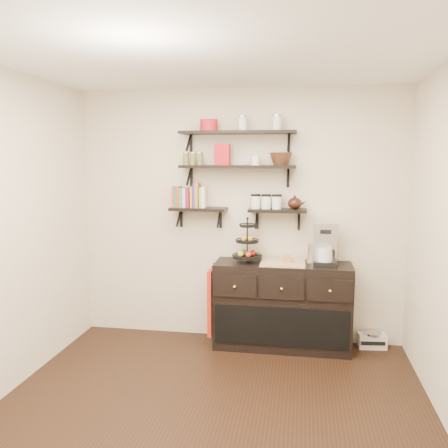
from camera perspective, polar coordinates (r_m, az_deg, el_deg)
floor at (r=3.90m, az=-2.00°, el=-22.57°), size 3.50×3.50×0.00m
ceiling at (r=3.43m, az=-2.24°, el=20.09°), size 3.50×3.50×0.02m
back_wall at (r=5.12m, az=1.82°, el=0.95°), size 3.50×0.02×2.70m
shelf_top at (r=4.95m, az=1.66°, el=10.93°), size 1.20×0.27×0.23m
shelf_mid at (r=4.95m, az=1.64°, el=6.88°), size 1.20×0.27×0.23m
shelf_low_left at (r=5.07m, az=-3.07°, el=1.75°), size 0.60×0.25×0.23m
shelf_low_right at (r=4.95m, az=6.46°, el=1.57°), size 0.60×0.25×0.23m
cookbooks at (r=5.07m, az=-3.82°, el=3.31°), size 0.40×0.15×0.26m
glass_canisters at (r=4.95m, az=5.09°, el=2.60°), size 0.32×0.10×0.13m
sideboard at (r=5.04m, az=7.02°, el=-9.68°), size 1.40×0.50×0.92m
fruit_stand at (r=4.92m, az=2.84°, el=-2.82°), size 0.31×0.31×0.45m
candle at (r=4.91m, az=7.61°, el=-4.09°), size 0.08×0.08×0.08m
coffee_maker at (r=4.91m, az=12.02°, el=-2.39°), size 0.25×0.24×0.44m
thermal_carafe at (r=4.88m, az=10.65°, el=-3.59°), size 0.11×0.11×0.22m
apron at (r=5.01m, az=-1.49°, el=-9.24°), size 0.04×0.30×0.69m
radio at (r=5.34m, az=17.39°, el=-13.17°), size 0.30×0.21×0.17m
recipe_box at (r=4.97m, az=-0.19°, el=8.37°), size 0.17×0.08×0.22m
walnut_bowl at (r=4.90m, az=6.85°, el=7.79°), size 0.24×0.24×0.13m
ramekins at (r=4.92m, az=3.82°, el=7.63°), size 0.09×0.09×0.10m
teapot at (r=4.94m, az=8.50°, el=2.61°), size 0.22×0.18×0.14m
red_pot at (r=5.00m, az=-1.83°, el=11.80°), size 0.18×0.18×0.12m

